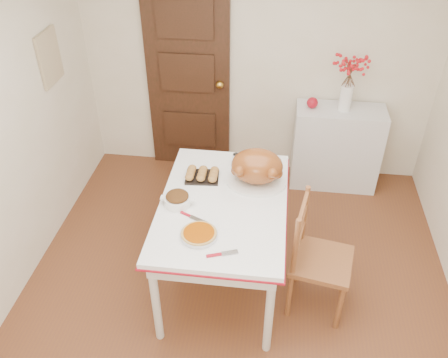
# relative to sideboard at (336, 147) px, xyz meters

# --- Properties ---
(floor) EXTENTS (3.50, 4.00, 0.00)m
(floor) POSITION_rel_sideboard_xyz_m (-0.85, -1.78, -0.44)
(floor) COLOR brown
(floor) RESTS_ON ground
(wall_back) EXTENTS (3.50, 0.00, 2.50)m
(wall_back) POSITION_rel_sideboard_xyz_m (-0.85, 0.22, 0.81)
(wall_back) COLOR silver
(wall_back) RESTS_ON ground
(door_back) EXTENTS (0.85, 0.06, 2.06)m
(door_back) POSITION_rel_sideboard_xyz_m (-1.55, 0.19, 0.59)
(door_back) COLOR #3D1E13
(door_back) RESTS_ON ground
(photo_board) EXTENTS (0.03, 0.35, 0.45)m
(photo_board) POSITION_rel_sideboard_xyz_m (-2.58, -0.58, 1.06)
(photo_board) COLOR beige
(photo_board) RESTS_ON ground
(sideboard) EXTENTS (0.87, 0.39, 0.87)m
(sideboard) POSITION_rel_sideboard_xyz_m (0.00, 0.00, 0.00)
(sideboard) COLOR silver
(sideboard) RESTS_ON floor
(kitchen_table) EXTENTS (0.95, 1.39, 0.83)m
(kitchen_table) POSITION_rel_sideboard_xyz_m (-0.97, -1.51, -0.02)
(kitchen_table) COLOR white
(kitchen_table) RESTS_ON floor
(chair_oak) EXTENTS (0.51, 0.51, 0.99)m
(chair_oak) POSITION_rel_sideboard_xyz_m (-0.21, -1.66, 0.06)
(chair_oak) COLOR brown
(chair_oak) RESTS_ON floor
(berry_vase) EXTENTS (0.27, 0.27, 0.53)m
(berry_vase) POSITION_rel_sideboard_xyz_m (0.02, 0.00, 0.70)
(berry_vase) COLOR white
(berry_vase) RESTS_ON sideboard
(apple) EXTENTS (0.11, 0.11, 0.11)m
(apple) POSITION_rel_sideboard_xyz_m (-0.29, 0.00, 0.49)
(apple) COLOR maroon
(apple) RESTS_ON sideboard
(turkey_platter) EXTENTS (0.52, 0.44, 0.29)m
(turkey_platter) POSITION_rel_sideboard_xyz_m (-0.75, -1.24, 0.54)
(turkey_platter) COLOR brown
(turkey_platter) RESTS_ON kitchen_table
(pumpkin_pie) EXTENTS (0.33, 0.33, 0.05)m
(pumpkin_pie) POSITION_rel_sideboard_xyz_m (-1.09, -1.89, 0.42)
(pumpkin_pie) COLOR #923C00
(pumpkin_pie) RESTS_ON kitchen_table
(stuffing_dish) EXTENTS (0.29, 0.25, 0.10)m
(stuffing_dish) POSITION_rel_sideboard_xyz_m (-1.30, -1.57, 0.45)
(stuffing_dish) COLOR #44250E
(stuffing_dish) RESTS_ON kitchen_table
(rolls_tray) EXTENTS (0.28, 0.22, 0.07)m
(rolls_tray) POSITION_rel_sideboard_xyz_m (-1.18, -1.23, 0.43)
(rolls_tray) COLOR olive
(rolls_tray) RESTS_ON kitchen_table
(pie_server) EXTENTS (0.22, 0.13, 0.01)m
(pie_server) POSITION_rel_sideboard_xyz_m (-0.91, -2.04, 0.40)
(pie_server) COLOR silver
(pie_server) RESTS_ON kitchen_table
(carving_knife) EXTENTS (0.22, 0.14, 0.01)m
(carving_knife) POSITION_rel_sideboard_xyz_m (-1.16, -1.71, 0.40)
(carving_knife) COLOR silver
(carving_knife) RESTS_ON kitchen_table
(drinking_glass) EXTENTS (0.06, 0.06, 0.10)m
(drinking_glass) POSITION_rel_sideboard_xyz_m (-0.93, -1.01, 0.45)
(drinking_glass) COLOR white
(drinking_glass) RESTS_ON kitchen_table
(shaker_pair) EXTENTS (0.09, 0.05, 0.09)m
(shaker_pair) POSITION_rel_sideboard_xyz_m (-0.66, -0.99, 0.44)
(shaker_pair) COLOR white
(shaker_pair) RESTS_ON kitchen_table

